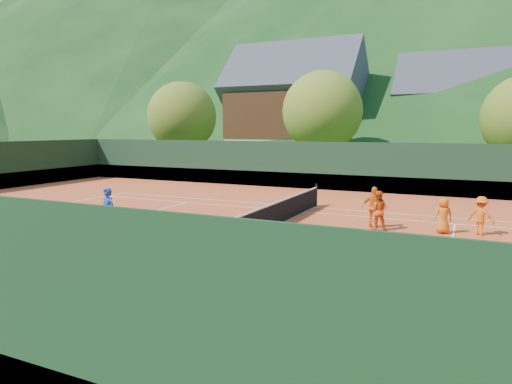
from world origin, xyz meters
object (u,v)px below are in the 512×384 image
at_px(student_c, 443,216).
at_px(ball_hopper, 43,212).
at_px(student_a, 378,210).
at_px(student_b, 374,207).
at_px(coach, 108,211).
at_px(chalet_mid, 463,117).
at_px(student_d, 481,216).
at_px(chalet_left, 295,111).
at_px(tennis_net, 268,217).

bearing_deg(student_c, ball_hopper, -0.21).
distance_m(student_a, student_c, 2.33).
height_order(student_b, ball_hopper, student_b).
bearing_deg(coach, chalet_mid, 82.67).
height_order(coach, student_a, coach).
height_order(student_d, chalet_mid, chalet_mid).
relative_size(student_d, chalet_left, 0.10).
bearing_deg(student_c, student_a, -13.97).
height_order(student_b, chalet_left, chalet_left).
xyz_separation_m(student_c, tennis_net, (-6.04, -2.13, -0.16)).
relative_size(student_d, chalet_mid, 0.11).
bearing_deg(tennis_net, student_d, 18.62).
bearing_deg(tennis_net, student_a, 24.39).
distance_m(student_c, tennis_net, 6.40).
xyz_separation_m(coach, chalet_left, (-5.04, 33.12, 4.79)).
relative_size(tennis_net, chalet_left, 0.87).
bearing_deg(student_d, chalet_left, -38.01).
relative_size(coach, chalet_mid, 0.13).
xyz_separation_m(student_a, student_c, (2.28, 0.43, -0.09)).
xyz_separation_m(tennis_net, ball_hopper, (-7.31, -3.92, 0.25)).
height_order(coach, chalet_left, chalet_left).
bearing_deg(student_c, student_d, 169.94).
height_order(student_a, chalet_mid, chalet_mid).
distance_m(student_d, chalet_left, 32.89).
bearing_deg(student_a, coach, 12.83).
bearing_deg(student_b, student_d, 176.42).
bearing_deg(tennis_net, coach, -147.85).
bearing_deg(student_b, chalet_left, -73.11).
bearing_deg(student_d, student_b, 25.36).
bearing_deg(tennis_net, ball_hopper, -151.83).
xyz_separation_m(student_c, chalet_left, (-16.04, 27.87, 4.97)).
bearing_deg(chalet_mid, ball_hopper, -109.35).
bearing_deg(student_b, chalet_mid, -103.40).
bearing_deg(chalet_left, ball_hopper, -85.47).
distance_m(student_a, chalet_left, 31.84).
bearing_deg(coach, chalet_left, 107.77).
height_order(student_c, chalet_mid, chalet_mid).
relative_size(student_a, ball_hopper, 1.49).
distance_m(ball_hopper, chalet_left, 34.37).
relative_size(student_c, chalet_left, 0.10).
distance_m(student_b, chalet_left, 31.40).
xyz_separation_m(coach, ball_hopper, (-2.35, -0.80, -0.09)).
xyz_separation_m(student_a, ball_hopper, (-11.07, -5.62, 0.00)).
xyz_separation_m(student_a, tennis_net, (-3.75, -1.70, -0.25)).
xyz_separation_m(student_c, chalet_mid, (-0.04, 31.87, 4.31)).
bearing_deg(student_d, tennis_net, 38.53).
height_order(student_c, chalet_left, chalet_left).
distance_m(coach, student_d, 13.43).
bearing_deg(student_b, coach, 22.42).
bearing_deg(chalet_left, student_a, -64.08).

